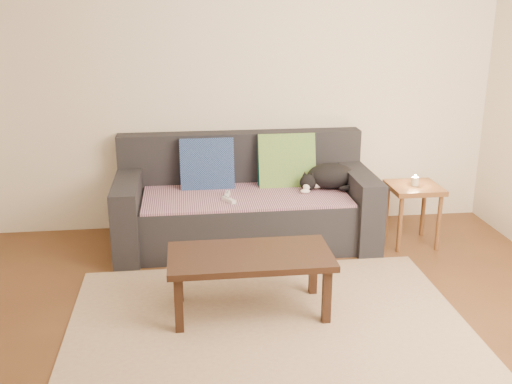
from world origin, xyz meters
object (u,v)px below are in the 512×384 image
wii_remote_a (229,200)px  wii_remote_b (227,195)px  cat (329,177)px  side_table (414,196)px  coffee_table (250,261)px  sofa (245,206)px

wii_remote_a → wii_remote_b: bearing=-27.6°
wii_remote_a → wii_remote_b: 0.12m
wii_remote_a → wii_remote_b: (-0.00, 0.12, 0.00)m
cat → side_table: 0.71m
wii_remote_a → coffee_table: wii_remote_a is taller
sofa → cat: sofa is taller
wii_remote_b → side_table: (1.53, -0.10, -0.04)m
sofa → cat: (0.71, -0.00, 0.23)m
sofa → wii_remote_b: sofa is taller
sofa → cat: size_ratio=3.96×
side_table → coffee_table: (-1.47, -1.00, -0.05)m
coffee_table → side_table: bearing=34.2°
wii_remote_a → side_table: (1.53, 0.03, -0.04)m
sofa → cat: 0.75m
wii_remote_b → coffee_table: size_ratio=0.14×
side_table → coffee_table: size_ratio=0.49×
wii_remote_a → coffee_table: bearing=154.5°
sofa → wii_remote_b: (-0.15, -0.13, 0.15)m
wii_remote_b → side_table: size_ratio=0.29×
sofa → coffee_table: sofa is taller
wii_remote_a → wii_remote_b: size_ratio=1.00×
cat → wii_remote_b: 0.88m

